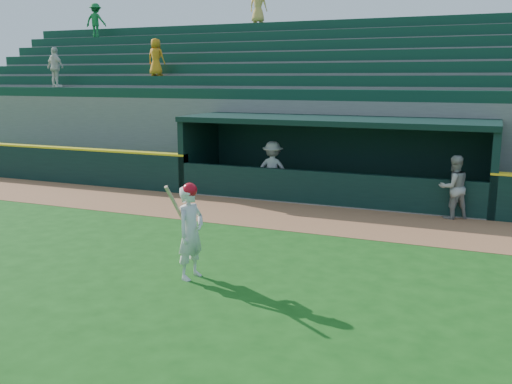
% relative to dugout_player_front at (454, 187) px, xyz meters
% --- Properties ---
extents(ground, '(120.00, 120.00, 0.00)m').
position_rel_dugout_player_front_xyz_m(ground, '(-3.64, -6.32, -0.84)').
color(ground, '#164D13').
rests_on(ground, ground).
extents(warning_track, '(40.00, 3.00, 0.01)m').
position_rel_dugout_player_front_xyz_m(warning_track, '(-3.64, -1.42, -0.83)').
color(warning_track, '#945E3B').
rests_on(warning_track, ground).
extents(field_wall_left, '(15.50, 0.30, 1.20)m').
position_rel_dugout_player_front_xyz_m(field_wall_left, '(-15.89, 0.23, -0.24)').
color(field_wall_left, black).
rests_on(field_wall_left, ground).
extents(wall_stripe_left, '(15.50, 0.32, 0.06)m').
position_rel_dugout_player_front_xyz_m(wall_stripe_left, '(-15.89, 0.23, 0.39)').
color(wall_stripe_left, yellow).
rests_on(wall_stripe_left, field_wall_left).
extents(dugout_player_front, '(1.03, 0.98, 1.68)m').
position_rel_dugout_player_front_xyz_m(dugout_player_front, '(0.00, 0.00, 0.00)').
color(dugout_player_front, '#999994').
rests_on(dugout_player_front, ground).
extents(dugout_player_inside, '(1.21, 0.81, 1.73)m').
position_rel_dugout_player_front_xyz_m(dugout_player_inside, '(-5.37, 0.76, 0.03)').
color(dugout_player_inside, '#A9AAA4').
rests_on(dugout_player_inside, ground).
extents(dugout, '(9.40, 2.80, 2.46)m').
position_rel_dugout_player_front_xyz_m(dugout, '(-3.64, 1.68, 0.52)').
color(dugout, slate).
rests_on(dugout, ground).
extents(stands, '(34.50, 6.25, 7.53)m').
position_rel_dugout_player_front_xyz_m(stands, '(-3.65, 6.25, 1.55)').
color(stands, slate).
rests_on(stands, ground).
extents(batter_at_plate, '(0.52, 0.83, 1.81)m').
position_rel_dugout_player_front_xyz_m(batter_at_plate, '(-4.11, -6.68, 0.06)').
color(batter_at_plate, silver).
rests_on(batter_at_plate, ground).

